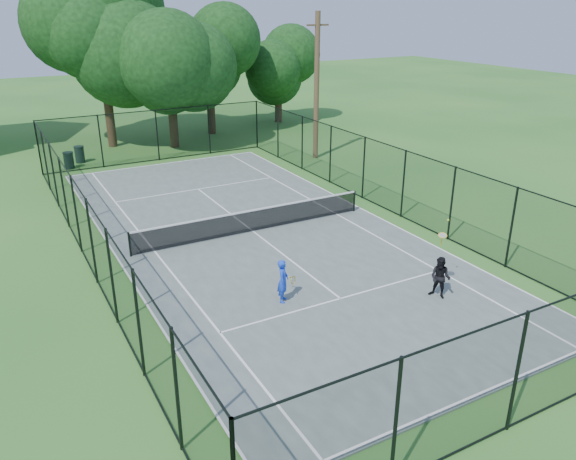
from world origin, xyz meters
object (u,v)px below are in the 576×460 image
tennis_net (253,220)px  trash_bin_right (80,154)px  trash_bin_left (69,160)px  player_black (440,278)px  player_blue (283,281)px  utility_pole (317,87)px

tennis_net → trash_bin_right: 15.30m
tennis_net → trash_bin_right: (-4.23, 14.71, -0.08)m
trash_bin_left → player_black: bearing=-70.1°
player_blue → utility_pole: bearing=55.3°
trash_bin_right → player_blue: 20.51m
player_blue → player_black: size_ratio=0.59×
trash_bin_right → utility_pole: 14.41m
trash_bin_left → player_blue: 19.61m
tennis_net → utility_pole: 12.88m
utility_pole → player_blue: utility_pole is taller
trash_bin_right → trash_bin_left: bearing=-126.8°
trash_bin_left → trash_bin_right: trash_bin_right is taller
tennis_net → trash_bin_left: (-4.99, 13.68, -0.10)m
player_black → trash_bin_left: bearing=109.9°
player_black → player_blue: bearing=154.0°
utility_pole → player_black: utility_pole is taller
trash_bin_right → player_blue: bearing=-82.8°
utility_pole → trash_bin_left: bearing=160.8°
player_black → utility_pole: bearing=71.3°
trash_bin_right → player_blue: (2.57, -20.35, 0.27)m
tennis_net → player_blue: size_ratio=7.17×
trash_bin_right → player_black: size_ratio=0.41×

